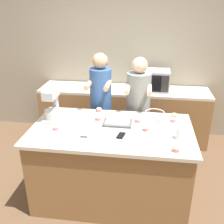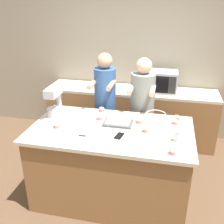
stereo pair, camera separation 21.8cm
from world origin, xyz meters
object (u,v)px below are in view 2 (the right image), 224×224
Objects in this scene: cupcake_7 at (145,129)px; cupcake_3 at (56,125)px; person_left at (105,107)px; cupcake_5 at (102,109)px; mixing_bowl at (156,118)px; baking_tray at (118,122)px; cupcake_4 at (175,122)px; cupcake_1 at (177,117)px; microwave_oven at (160,81)px; cupcake_2 at (172,151)px; cupcake_0 at (139,121)px; cell_phone at (119,136)px; cupcake_8 at (52,109)px; person_right at (142,113)px; drinking_glass at (178,136)px; knife at (87,136)px; cupcake_6 at (99,117)px; stand_mixer at (55,105)px.

cupcake_3 is at bearing -173.35° from cupcake_7.
cupcake_5 is (0.03, -0.30, 0.10)m from person_left.
mixing_bowl is 3.41× the size of cupcake_3.
cupcake_4 reaches higher than baking_tray.
cupcake_1 and cupcake_3 have the same top height.
microwave_oven is 1.92m from cupcake_2.
cupcake_2 is (0.39, -0.60, 0.00)m from cupcake_0.
cupcake_0 and cupcake_5 have the same top height.
cupcake_8 is at bearing 154.48° from cell_phone.
cupcake_7 is (1.00, 0.12, 0.00)m from cupcake_3.
mixing_bowl is 3.41× the size of cupcake_7.
cell_phone is 2.26× the size of cupcake_1.
cupcake_2 is (0.41, -1.14, 0.13)m from person_right.
drinking_glass is 0.26m from cupcake_2.
knife is at bearing -150.88° from cupcake_4.
person_right is at bearing 71.07° from baking_tray.
cell_phone is at bearing -3.38° from cupcake_3.
baking_tray is 4.87× the size of cupcake_2.
cupcake_2 reaches higher than baking_tray.
knife is 3.22× the size of cupcake_8.
drinking_glass is 0.94m from knife.
cupcake_7 is (0.59, 0.24, 0.03)m from knife.
cupcake_8 is (-0.63, -0.14, 0.00)m from cupcake_5.
cupcake_4 is 0.89m from cupcake_6.
knife is at bearing -88.60° from cupcake_5.
microwave_oven is at bearing 42.40° from cupcake_8.
cupcake_6 is (-0.48, -0.01, 0.00)m from cupcake_0.
drinking_glass is at bearing 79.23° from cupcake_2.
mixing_bowl is at bearing 107.79° from cupcake_2.
cell_phone is at bearing -98.88° from person_right.
cupcake_4 is 0.42m from cupcake_7.
cell_phone is (0.38, -0.91, 0.08)m from person_left.
cupcake_5 reaches higher than knife.
stand_mixer is at bearing -173.65° from cupcake_6.
stand_mixer is 1.16× the size of baking_tray.
mixing_bowl is 3.41× the size of cupcake_2.
baking_tray is at bearing 158.56° from drinking_glass.
person_right is 23.45× the size of cupcake_6.
cupcake_3 is (-0.66, -0.25, 0.01)m from baking_tray.
cupcake_6 and cupcake_7 have the same top height.
cupcake_4 is at bearing 40.66° from cupcake_7.
stand_mixer reaches higher than cupcake_4.
knife is 3.22× the size of cupcake_7.
cupcake_1 is at bearing 80.63° from cupcake_4.
cupcake_1 and cupcake_8 have the same top height.
cell_phone is 2.26× the size of cupcake_3.
microwave_oven is (0.20, 0.77, 0.23)m from person_right.
cupcake_0 is (0.54, -0.54, 0.10)m from person_left.
baking_tray is 2.87× the size of drinking_glass.
cupcake_7 is (-0.29, 0.39, 0.00)m from cupcake_2.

